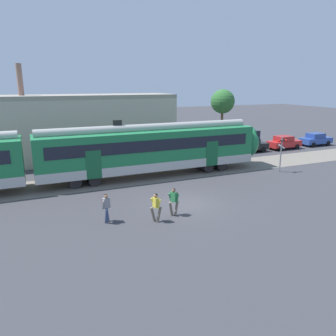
{
  "coord_description": "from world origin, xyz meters",
  "views": [
    {
      "loc": [
        -8.86,
        -17.57,
        7.48
      ],
      "look_at": [
        0.11,
        3.23,
        1.6
      ],
      "focal_mm": 35.0,
      "sensor_mm": 36.0,
      "label": 1
    }
  ],
  "objects_px": {
    "pedestrian_grey": "(106,205)",
    "parked_car_blue": "(316,139)",
    "pedestrian_green": "(174,199)",
    "crossing_signal": "(281,149)",
    "pedestrian_yellow": "(156,205)",
    "parked_car_red": "(284,142)",
    "parked_car_black": "(250,145)"
  },
  "relations": [
    {
      "from": "pedestrian_grey",
      "to": "parked_car_blue",
      "type": "bearing_deg",
      "value": 23.52
    },
    {
      "from": "parked_car_black",
      "to": "pedestrian_green",
      "type": "bearing_deg",
      "value": -139.25
    },
    {
      "from": "parked_car_black",
      "to": "parked_car_blue",
      "type": "bearing_deg",
      "value": 0.33
    },
    {
      "from": "pedestrian_green",
      "to": "parked_car_red",
      "type": "height_order",
      "value": "pedestrian_green"
    },
    {
      "from": "pedestrian_yellow",
      "to": "parked_car_black",
      "type": "bearing_deg",
      "value": 39.39
    },
    {
      "from": "pedestrian_grey",
      "to": "parked_car_red",
      "type": "height_order",
      "value": "pedestrian_grey"
    },
    {
      "from": "pedestrian_green",
      "to": "parked_car_black",
      "type": "bearing_deg",
      "value": 40.75
    },
    {
      "from": "pedestrian_grey",
      "to": "parked_car_blue",
      "type": "height_order",
      "value": "pedestrian_grey"
    },
    {
      "from": "parked_car_black",
      "to": "crossing_signal",
      "type": "distance_m",
      "value": 8.61
    },
    {
      "from": "pedestrian_grey",
      "to": "crossing_signal",
      "type": "xyz_separation_m",
      "value": [
        16.23,
        4.55,
        1.02
      ]
    },
    {
      "from": "pedestrian_grey",
      "to": "pedestrian_green",
      "type": "height_order",
      "value": "same"
    },
    {
      "from": "pedestrian_yellow",
      "to": "parked_car_black",
      "type": "xyz_separation_m",
      "value": [
        16.56,
        13.6,
        -0.18
      ]
    },
    {
      "from": "pedestrian_grey",
      "to": "parked_car_black",
      "type": "height_order",
      "value": "pedestrian_grey"
    },
    {
      "from": "parked_car_blue",
      "to": "pedestrian_green",
      "type": "bearing_deg",
      "value": -152.34
    },
    {
      "from": "parked_car_black",
      "to": "pedestrian_yellow",
      "type": "bearing_deg",
      "value": -140.61
    },
    {
      "from": "pedestrian_green",
      "to": "parked_car_blue",
      "type": "relative_size",
      "value": 0.41
    },
    {
      "from": "pedestrian_grey",
      "to": "pedestrian_green",
      "type": "distance_m",
      "value": 3.87
    },
    {
      "from": "pedestrian_yellow",
      "to": "parked_car_red",
      "type": "relative_size",
      "value": 0.41
    },
    {
      "from": "parked_car_black",
      "to": "parked_car_red",
      "type": "bearing_deg",
      "value": -1.67
    },
    {
      "from": "pedestrian_yellow",
      "to": "parked_car_blue",
      "type": "distance_m",
      "value": 29.81
    },
    {
      "from": "pedestrian_yellow",
      "to": "parked_car_red",
      "type": "height_order",
      "value": "pedestrian_yellow"
    },
    {
      "from": "pedestrian_green",
      "to": "parked_car_black",
      "type": "distance_m",
      "value": 20.16
    },
    {
      "from": "pedestrian_green",
      "to": "crossing_signal",
      "type": "relative_size",
      "value": 0.56
    },
    {
      "from": "pedestrian_green",
      "to": "pedestrian_grey",
      "type": "bearing_deg",
      "value": 171.34
    },
    {
      "from": "pedestrian_grey",
      "to": "crossing_signal",
      "type": "height_order",
      "value": "crossing_signal"
    },
    {
      "from": "parked_car_black",
      "to": "pedestrian_grey",
      "type": "bearing_deg",
      "value": -146.63
    },
    {
      "from": "parked_car_black",
      "to": "parked_car_blue",
      "type": "height_order",
      "value": "same"
    },
    {
      "from": "parked_car_black",
      "to": "crossing_signal",
      "type": "bearing_deg",
      "value": -109.64
    },
    {
      "from": "parked_car_red",
      "to": "crossing_signal",
      "type": "distance_m",
      "value": 11.02
    },
    {
      "from": "parked_car_red",
      "to": "parked_car_blue",
      "type": "distance_m",
      "value": 5.2
    },
    {
      "from": "pedestrian_yellow",
      "to": "crossing_signal",
      "type": "bearing_deg",
      "value": 22.14
    },
    {
      "from": "pedestrian_yellow",
      "to": "pedestrian_green",
      "type": "xyz_separation_m",
      "value": [
        1.29,
        0.44,
        0.03
      ]
    }
  ]
}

